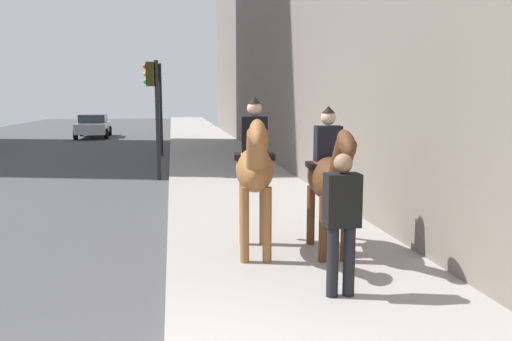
% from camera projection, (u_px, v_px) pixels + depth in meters
% --- Properties ---
extents(mounted_horse_near, '(2.15, 0.74, 2.35)m').
position_uv_depth(mounted_horse_near, '(255.00, 167.00, 7.47)').
color(mounted_horse_near, brown).
rests_on(mounted_horse_near, sidewalk_slab).
extents(mounted_horse_far, '(2.15, 0.67, 2.21)m').
position_uv_depth(mounted_horse_far, '(329.00, 175.00, 7.52)').
color(mounted_horse_far, '#4C2B16').
rests_on(mounted_horse_far, sidewalk_slab).
extents(pedestrian_greeting, '(0.27, 0.41, 1.70)m').
position_uv_depth(pedestrian_greeting, '(342.00, 216.00, 5.90)').
color(pedestrian_greeting, black).
rests_on(pedestrian_greeting, sidewalk_slab).
extents(car_near_lane, '(4.64, 2.13, 1.44)m').
position_uv_depth(car_near_lane, '(93.00, 125.00, 31.78)').
color(car_near_lane, '#B7BABF').
rests_on(car_near_lane, ground).
extents(traffic_light_near_curb, '(0.20, 0.44, 3.54)m').
position_uv_depth(traffic_light_near_curb, '(154.00, 100.00, 14.99)').
color(traffic_light_near_curb, black).
rests_on(traffic_light_near_curb, ground).
extents(traffic_light_far_curb, '(0.20, 0.44, 3.88)m').
position_uv_depth(traffic_light_far_curb, '(158.00, 94.00, 21.35)').
color(traffic_light_far_curb, black).
rests_on(traffic_light_far_curb, ground).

